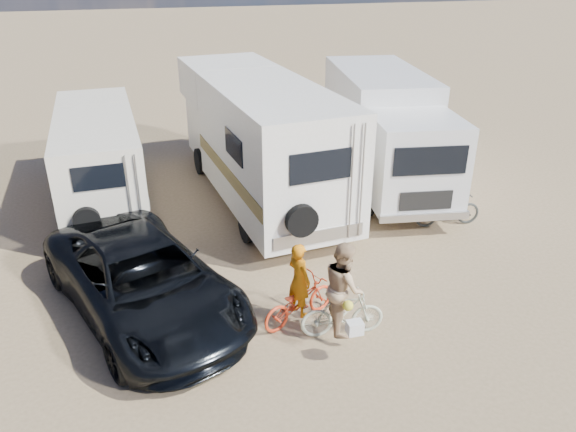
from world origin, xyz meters
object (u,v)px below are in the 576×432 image
object	(u,v)px
rider_man	(299,287)
bike_parked	(448,209)
crate	(270,238)
rv_main	(259,141)
cooler	(189,291)
bike_man	(299,301)
bike_woman	(342,314)
rv_left	(100,161)
dark_suv	(143,280)
box_truck	(386,132)
rider_woman	(343,295)

from	to	relation	value
rider_man	bike_parked	size ratio (longest dim) A/B	0.87
crate	rv_main	bearing A→B (deg)	82.71
bike_parked	crate	world-z (taller)	bike_parked
rv_main	cooler	world-z (taller)	rv_main
bike_man	crate	size ratio (longest dim) A/B	4.14
rv_main	rider_man	xyz separation A→B (m)	(-0.54, -6.31, -0.99)
bike_woman	crate	bearing A→B (deg)	13.29
bike_parked	cooler	size ratio (longest dim) A/B	3.41
rv_main	rv_left	distance (m)	4.61
rider_man	cooler	size ratio (longest dim) A/B	2.95
rv_left	dark_suv	size ratio (longest dim) A/B	1.15
rider_man	crate	world-z (taller)	rider_man
rv_main	bike_parked	xyz separation A→B (m)	(4.53, -3.17, -1.30)
box_truck	bike_parked	bearing A→B (deg)	-73.94
rv_main	box_truck	distance (m)	4.06
bike_man	cooler	bearing A→B (deg)	33.72
dark_suv	rv_main	bearing A→B (deg)	34.41
rider_woman	rv_left	bearing A→B (deg)	37.17
rv_main	cooler	size ratio (longest dim) A/B	16.12
box_truck	bike_parked	size ratio (longest dim) A/B	4.16
rider_man	crate	distance (m)	3.38
rv_left	bike_woman	distance (m)	9.01
rider_woman	crate	xyz separation A→B (m)	(-0.53, 3.98, -0.76)
rider_man	bike_parked	xyz separation A→B (m)	(5.07, 3.14, -0.31)
box_truck	dark_suv	size ratio (longest dim) A/B	1.33
cooler	crate	world-z (taller)	cooler
box_truck	bike_man	distance (m)	7.97
bike_man	cooler	xyz separation A→B (m)	(-2.08, 1.29, -0.24)
box_truck	cooler	xyz separation A→B (m)	(-6.68, -5.10, -1.48)
bike_woman	dark_suv	bearing A→B (deg)	70.60
rv_left	bike_parked	xyz separation A→B (m)	(9.06, -3.85, -0.85)
bike_man	dark_suv	bearing A→B (deg)	45.90
bike_man	bike_parked	size ratio (longest dim) A/B	0.95
bike_man	bike_parked	bearing A→B (deg)	-82.78
bike_parked	rider_man	bearing A→B (deg)	126.75
dark_suv	cooler	world-z (taller)	dark_suv
bike_woman	rider_man	bearing A→B (deg)	51.66
bike_man	bike_parked	world-z (taller)	bike_parked
dark_suv	crate	size ratio (longest dim) A/B	13.56
rider_woman	bike_parked	distance (m)	5.82
rider_man	cooler	bearing A→B (deg)	33.72
bike_woman	rv_main	bearing A→B (deg)	6.92
rv_left	rider_man	distance (m)	8.07
dark_suv	bike_parked	xyz separation A→B (m)	(8.05, 2.08, -0.31)
rider_woman	bike_parked	world-z (taller)	rider_woman
rv_main	dark_suv	world-z (taller)	rv_main
bike_man	box_truck	bearing A→B (deg)	-60.29
rv_left	crate	distance (m)	5.66
box_truck	cooler	distance (m)	8.53
box_truck	dark_suv	world-z (taller)	box_truck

